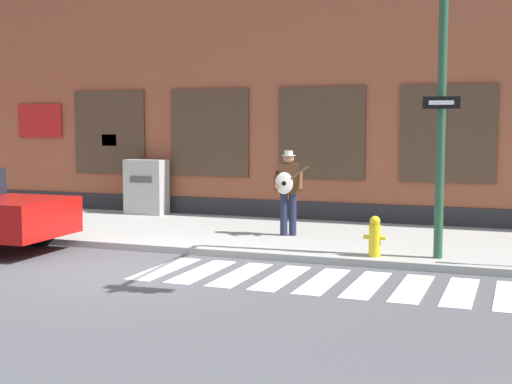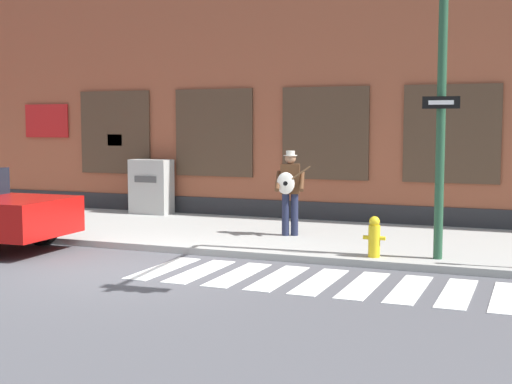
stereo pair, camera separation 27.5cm
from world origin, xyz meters
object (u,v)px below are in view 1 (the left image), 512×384
utility_box (146,187)px  traffic_light (442,37)px  fire_hydrant (375,237)px  busker (288,188)px

utility_box → traffic_light: bearing=-32.3°
traffic_light → fire_hydrant: traffic_light is taller
traffic_light → utility_box: bearing=147.7°
utility_box → fire_hydrant: 7.57m
traffic_light → fire_hydrant: (-1.15, 1.05, -3.18)m
busker → traffic_light: traffic_light is taller
utility_box → fire_hydrant: size_ratio=1.96×
busker → utility_box: 4.91m
traffic_light → busker: bearing=139.9°
busker → traffic_light: size_ratio=0.34×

